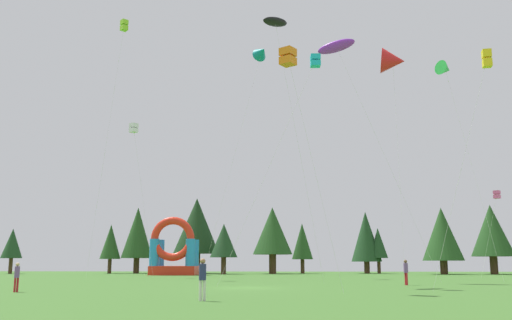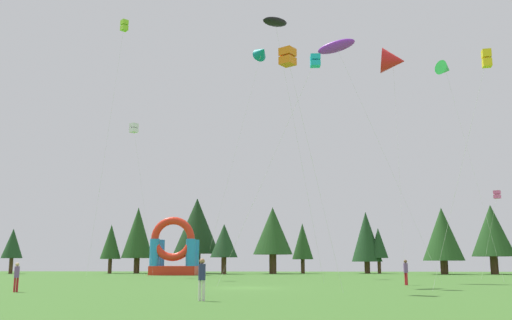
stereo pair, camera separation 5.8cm
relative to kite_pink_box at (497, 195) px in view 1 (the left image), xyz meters
The scene contains 27 objects.
ground_plane 31.62m from the kite_pink_box, 139.70° to the right, with size 120.00×120.00×0.00m, color #3D6B28.
kite_pink_box is the anchor object (origin of this frame).
kite_cyan_box 26.54m from the kite_pink_box, 137.04° to the right, with size 7.31×0.74×16.43m.
kite_red_delta 17.15m from the kite_pink_box, 149.40° to the right, with size 2.67×6.11×21.09m.
kite_purple_parafoil 21.75m from the kite_pink_box, 156.26° to the right, with size 9.44×4.17×21.89m.
kite_green_delta 13.74m from the kite_pink_box, 136.66° to the right, with size 3.51×4.60×19.97m.
kite_yellow_box 25.31m from the kite_pink_box, 110.19° to the right, with size 4.14×0.86×14.35m.
kite_white_box 39.48m from the kite_pink_box, behind, with size 3.89×2.90×17.26m.
kite_lime_box 42.52m from the kite_pink_box, behind, with size 4.68×4.54×27.57m.
kite_black_parafoil 28.62m from the kite_pink_box, 145.95° to the right, with size 4.92×4.91×20.86m.
kite_orange_box 31.79m from the kite_pink_box, 131.19° to the right, with size 3.41×2.48×14.55m.
kite_teal_delta 29.28m from the kite_pink_box, 168.58° to the left, with size 7.07×4.10×26.10m.
person_left_edge 40.83m from the kite_pink_box, 127.37° to the right, with size 0.32×0.32×1.79m.
person_midfield 20.63m from the kite_pink_box, 129.28° to the right, with size 0.40×0.40×1.78m.
person_near_camera 44.40m from the kite_pink_box, 144.42° to the right, with size 0.38×0.38×1.60m.
inflatable_yellow_castle 37.99m from the kite_pink_box, 157.58° to the left, with size 5.67×4.21×7.13m.
tree_row_0 62.67m from the kite_pink_box, 160.15° to the left, with size 2.86×2.86×6.19m.
tree_row_1 51.50m from the kite_pink_box, 152.70° to the left, with size 2.90×2.90×6.85m.
tree_row_2 48.87m from the kite_pink_box, 149.64° to the left, with size 4.48×4.48×9.39m.
tree_row_3 41.19m from the kite_pink_box, 144.33° to the left, with size 6.49×6.49×10.59m.
tree_row_4 35.75m from the kite_pink_box, 145.05° to the left, with size 3.72×3.72×6.69m.
tree_row_5 32.15m from the kite_pink_box, 134.85° to the left, with size 5.45×5.45×9.15m.
tree_row_6 31.29m from the kite_pink_box, 126.38° to the left, with size 2.98×2.98×7.04m.
tree_row_7 27.59m from the kite_pink_box, 109.84° to the left, with size 4.30×4.30×8.72m.
tree_row_8 26.61m from the kite_pink_box, 107.06° to the left, with size 2.63×2.63×6.35m.
tree_row_9 20.63m from the kite_pink_box, 90.00° to the left, with size 5.37×5.37×8.76m.
tree_row_10 22.22m from the kite_pink_box, 72.38° to the left, with size 5.53×5.53×9.19m.
Camera 1 is at (2.46, -36.89, 1.66)m, focal length 39.84 mm.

